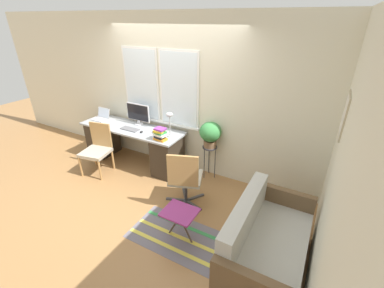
{
  "coord_description": "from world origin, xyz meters",
  "views": [
    {
      "loc": [
        2.4,
        -3.02,
        2.6
      ],
      "look_at": [
        0.66,
        0.16,
        0.8
      ],
      "focal_mm": 24.0,
      "sensor_mm": 36.0,
      "label": 1
    }
  ],
  "objects_px": {
    "office_chair_swivel": "(185,178)",
    "potted_plant": "(210,133)",
    "keyboard": "(130,129)",
    "book_stack": "(160,134)",
    "monitor": "(138,114)",
    "desk_chair_wooden": "(97,148)",
    "desk_lamp": "(170,119)",
    "couch_loveseat": "(264,248)",
    "plant_stand": "(210,150)",
    "folding_stool": "(180,214)",
    "mouse": "(141,132)",
    "laptop": "(101,117)"
  },
  "relations": [
    {
      "from": "book_stack",
      "to": "couch_loveseat",
      "type": "relative_size",
      "value": 0.16
    },
    {
      "from": "monitor",
      "to": "desk_lamp",
      "type": "height_order",
      "value": "desk_lamp"
    },
    {
      "from": "mouse",
      "to": "office_chair_swivel",
      "type": "bearing_deg",
      "value": -24.05
    },
    {
      "from": "laptop",
      "to": "folding_stool",
      "type": "height_order",
      "value": "laptop"
    },
    {
      "from": "couch_loveseat",
      "to": "office_chair_swivel",
      "type": "bearing_deg",
      "value": 68.66
    },
    {
      "from": "desk_chair_wooden",
      "to": "plant_stand",
      "type": "height_order",
      "value": "desk_chair_wooden"
    },
    {
      "from": "keyboard",
      "to": "laptop",
      "type": "bearing_deg",
      "value": 171.33
    },
    {
      "from": "keyboard",
      "to": "mouse",
      "type": "xyz_separation_m",
      "value": [
        0.28,
        -0.01,
        0.01
      ]
    },
    {
      "from": "monitor",
      "to": "desk_lamp",
      "type": "xyz_separation_m",
      "value": [
        0.8,
        -0.13,
        0.08
      ]
    },
    {
      "from": "office_chair_swivel",
      "to": "potted_plant",
      "type": "relative_size",
      "value": 2.14
    },
    {
      "from": "desk_lamp",
      "to": "potted_plant",
      "type": "bearing_deg",
      "value": 16.3
    },
    {
      "from": "book_stack",
      "to": "potted_plant",
      "type": "xyz_separation_m",
      "value": [
        0.72,
        0.44,
        0.0
      ]
    },
    {
      "from": "desk_lamp",
      "to": "couch_loveseat",
      "type": "relative_size",
      "value": 0.29
    },
    {
      "from": "laptop",
      "to": "folding_stool",
      "type": "xyz_separation_m",
      "value": [
        2.61,
        -1.29,
        -0.39
      ]
    },
    {
      "from": "desk_lamp",
      "to": "desk_chair_wooden",
      "type": "relative_size",
      "value": 0.47
    },
    {
      "from": "desk_chair_wooden",
      "to": "desk_lamp",
      "type": "bearing_deg",
      "value": 15.68
    },
    {
      "from": "keyboard",
      "to": "desk_lamp",
      "type": "relative_size",
      "value": 0.85
    },
    {
      "from": "laptop",
      "to": "plant_stand",
      "type": "height_order",
      "value": "laptop"
    },
    {
      "from": "keyboard",
      "to": "book_stack",
      "type": "xyz_separation_m",
      "value": [
        0.74,
        -0.09,
        0.1
      ]
    },
    {
      "from": "couch_loveseat",
      "to": "book_stack",
      "type": "bearing_deg",
      "value": 64.67
    },
    {
      "from": "laptop",
      "to": "couch_loveseat",
      "type": "height_order",
      "value": "laptop"
    },
    {
      "from": "monitor",
      "to": "keyboard",
      "type": "xyz_separation_m",
      "value": [
        0.01,
        -0.28,
        -0.21
      ]
    },
    {
      "from": "mouse",
      "to": "desk_lamp",
      "type": "relative_size",
      "value": 0.16
    },
    {
      "from": "keyboard",
      "to": "potted_plant",
      "type": "bearing_deg",
      "value": 13.25
    },
    {
      "from": "laptop",
      "to": "potted_plant",
      "type": "bearing_deg",
      "value": 5.27
    },
    {
      "from": "desk_chair_wooden",
      "to": "potted_plant",
      "type": "height_order",
      "value": "potted_plant"
    },
    {
      "from": "keyboard",
      "to": "plant_stand",
      "type": "distance_m",
      "value": 1.52
    },
    {
      "from": "office_chair_swivel",
      "to": "laptop",
      "type": "bearing_deg",
      "value": -36.77
    },
    {
      "from": "plant_stand",
      "to": "potted_plant",
      "type": "xyz_separation_m",
      "value": [
        -0.0,
        -0.0,
        0.32
      ]
    },
    {
      "from": "couch_loveseat",
      "to": "plant_stand",
      "type": "relative_size",
      "value": 2.41
    },
    {
      "from": "mouse",
      "to": "potted_plant",
      "type": "xyz_separation_m",
      "value": [
        1.18,
        0.36,
        0.09
      ]
    },
    {
      "from": "desk_lamp",
      "to": "folding_stool",
      "type": "bearing_deg",
      "value": -53.2
    },
    {
      "from": "desk_chair_wooden",
      "to": "couch_loveseat",
      "type": "bearing_deg",
      "value": -21.9
    },
    {
      "from": "keyboard",
      "to": "book_stack",
      "type": "height_order",
      "value": "book_stack"
    },
    {
      "from": "office_chair_swivel",
      "to": "folding_stool",
      "type": "bearing_deg",
      "value": 93.97
    },
    {
      "from": "desk_lamp",
      "to": "desk_chair_wooden",
      "type": "height_order",
      "value": "desk_lamp"
    },
    {
      "from": "desk_lamp",
      "to": "plant_stand",
      "type": "xyz_separation_m",
      "value": [
        0.68,
        0.2,
        -0.52
      ]
    },
    {
      "from": "office_chair_swivel",
      "to": "folding_stool",
      "type": "distance_m",
      "value": 0.67
    },
    {
      "from": "keyboard",
      "to": "office_chair_swivel",
      "type": "bearing_deg",
      "value": -20.37
    },
    {
      "from": "monitor",
      "to": "potted_plant",
      "type": "xyz_separation_m",
      "value": [
        1.47,
        0.06,
        -0.11
      ]
    },
    {
      "from": "laptop",
      "to": "desk_lamp",
      "type": "xyz_separation_m",
      "value": [
        1.64,
        0.02,
        0.25
      ]
    },
    {
      "from": "book_stack",
      "to": "folding_stool",
      "type": "height_order",
      "value": "book_stack"
    },
    {
      "from": "keyboard",
      "to": "desk_chair_wooden",
      "type": "relative_size",
      "value": 0.4
    },
    {
      "from": "book_stack",
      "to": "plant_stand",
      "type": "relative_size",
      "value": 0.39
    },
    {
      "from": "plant_stand",
      "to": "potted_plant",
      "type": "relative_size",
      "value": 1.35
    },
    {
      "from": "potted_plant",
      "to": "folding_stool",
      "type": "relative_size",
      "value": 1.0
    },
    {
      "from": "mouse",
      "to": "couch_loveseat",
      "type": "bearing_deg",
      "value": -22.65
    },
    {
      "from": "plant_stand",
      "to": "potted_plant",
      "type": "height_order",
      "value": "potted_plant"
    },
    {
      "from": "folding_stool",
      "to": "couch_loveseat",
      "type": "bearing_deg",
      "value": 4.94
    },
    {
      "from": "monitor",
      "to": "desk_chair_wooden",
      "type": "bearing_deg",
      "value": -118.11
    }
  ]
}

